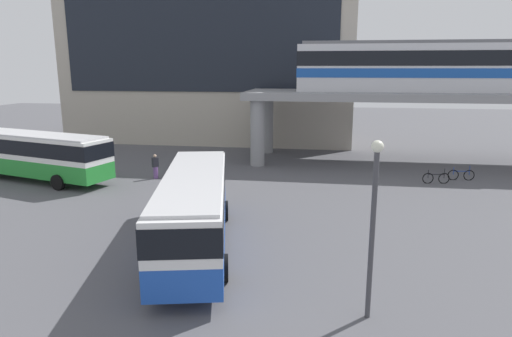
{
  "coord_description": "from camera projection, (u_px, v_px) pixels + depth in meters",
  "views": [
    {
      "loc": [
        5.97,
        -18.97,
        7.51
      ],
      "look_at": [
        2.33,
        4.25,
        2.2
      ],
      "focal_mm": 31.36,
      "sensor_mm": 36.0,
      "label": 1
    }
  ],
  "objects": [
    {
      "name": "station_building",
      "position": [
        212.0,
        45.0,
        46.5
      ],
      "size": [
        28.91,
        10.58,
        19.59
      ],
      "color": "#B2A899",
      "rests_on": "ground_plane"
    },
    {
      "name": "train",
      "position": [
        417.0,
        66.0,
        34.41
      ],
      "size": [
        18.41,
        2.96,
        3.84
      ],
      "color": "silver",
      "rests_on": "elevated_platform"
    },
    {
      "name": "pedestrian_walking_across",
      "position": [
        155.0,
        167.0,
        30.87
      ],
      "size": [
        0.46,
        0.47,
        1.7
      ],
      "color": "#724C8C",
      "rests_on": "ground_plane"
    },
    {
      "name": "bicycle_blue",
      "position": [
        461.0,
        175.0,
        30.51
      ],
      "size": [
        1.79,
        0.19,
        1.04
      ],
      "color": "black",
      "rests_on": "ground_plane"
    },
    {
      "name": "lamp_post",
      "position": [
        373.0,
        215.0,
        13.06
      ],
      "size": [
        0.36,
        0.36,
        5.52
      ],
      "color": "#3F3F44",
      "rests_on": "ground_plane"
    },
    {
      "name": "ground_plane",
      "position": [
        235.0,
        180.0,
        30.47
      ],
      "size": [
        120.0,
        120.0,
        0.0
      ],
      "primitive_type": "plane",
      "color": "#515156"
    },
    {
      "name": "bus_secondary",
      "position": [
        37.0,
        152.0,
        30.01
      ],
      "size": [
        11.32,
        5.44,
        3.22
      ],
      "color": "#268C33",
      "rests_on": "ground_plane"
    },
    {
      "name": "bicycle_black",
      "position": [
        436.0,
        178.0,
        29.62
      ],
      "size": [
        1.78,
        0.28,
        1.04
      ],
      "color": "black",
      "rests_on": "ground_plane"
    },
    {
      "name": "bus_main",
      "position": [
        194.0,
        203.0,
        18.61
      ],
      "size": [
        4.85,
        11.33,
        3.22
      ],
      "color": "#1E4CB2",
      "rests_on": "ground_plane"
    },
    {
      "name": "elevated_platform",
      "position": [
        439.0,
        102.0,
        34.73
      ],
      "size": [
        30.09,
        7.34,
        5.68
      ],
      "color": "gray",
      "rests_on": "ground_plane"
    }
  ]
}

